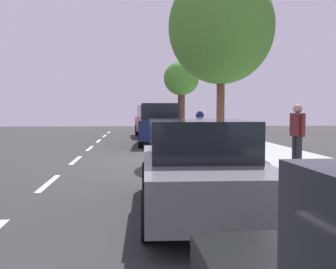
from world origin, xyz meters
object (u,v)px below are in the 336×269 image
(parked_sedan_grey_second, at_px, (198,167))
(cyclist_with_backpack, at_px, (201,133))
(street_tree_far_end, at_px, (181,80))
(parked_suv_dark_blue_mid, at_px, (160,124))
(parked_suv_red_far, at_px, (152,120))
(pedestrian_on_phone, at_px, (297,132))
(street_tree_mid_block, at_px, (221,28))
(bicycle_at_curb, at_px, (191,152))

(parked_sedan_grey_second, height_order, cyclist_with_backpack, cyclist_with_backpack)
(parked_sedan_grey_second, height_order, street_tree_far_end, street_tree_far_end)
(parked_suv_dark_blue_mid, bearing_deg, parked_suv_red_far, 91.02)
(parked_suv_red_far, distance_m, street_tree_far_end, 3.62)
(street_tree_far_end, bearing_deg, parked_suv_dark_blue_mid, -104.51)
(pedestrian_on_phone, bearing_deg, street_tree_mid_block, 106.20)
(parked_suv_red_far, height_order, street_tree_far_end, street_tree_far_end)
(bicycle_at_curb, distance_m, street_tree_far_end, 14.65)
(street_tree_mid_block, height_order, pedestrian_on_phone, street_tree_mid_block)
(street_tree_mid_block, distance_m, pedestrian_on_phone, 5.50)
(parked_sedan_grey_second, bearing_deg, street_tree_mid_block, 75.37)
(parked_sedan_grey_second, distance_m, street_tree_far_end, 20.50)
(bicycle_at_curb, relative_size, street_tree_mid_block, 0.22)
(parked_suv_red_far, xyz_separation_m, cyclist_with_backpack, (0.88, -13.23, -0.03))
(street_tree_far_end, bearing_deg, cyclist_with_backpack, -94.33)
(pedestrian_on_phone, bearing_deg, bicycle_at_curb, 139.57)
(parked_suv_red_far, xyz_separation_m, pedestrian_on_phone, (3.18, -14.92, 0.08))
(street_tree_mid_block, distance_m, street_tree_far_end, 12.33)
(street_tree_mid_block, relative_size, street_tree_far_end, 1.36)
(bicycle_at_curb, height_order, cyclist_with_backpack, cyclist_with_backpack)
(parked_sedan_grey_second, relative_size, cyclist_with_backpack, 2.69)
(parked_sedan_grey_second, height_order, street_tree_mid_block, street_tree_mid_block)
(bicycle_at_curb, relative_size, pedestrian_on_phone, 0.87)
(parked_suv_dark_blue_mid, bearing_deg, street_tree_mid_block, -69.20)
(street_tree_far_end, relative_size, pedestrian_on_phone, 2.85)
(parked_sedan_grey_second, xyz_separation_m, street_tree_far_end, (2.06, 20.18, 2.93))
(parked_sedan_grey_second, xyz_separation_m, parked_suv_dark_blue_mid, (0.17, 12.87, 0.27))
(parked_suv_red_far, bearing_deg, cyclist_with_backpack, -86.18)
(parked_sedan_grey_second, relative_size, street_tree_mid_block, 0.68)
(street_tree_mid_block, relative_size, pedestrian_on_phone, 3.89)
(parked_suv_dark_blue_mid, height_order, parked_suv_red_far, same)
(cyclist_with_backpack, xyz_separation_m, street_tree_mid_block, (1.11, 2.38, 3.62))
(street_tree_far_end, height_order, pedestrian_on_phone, street_tree_far_end)
(parked_suv_red_far, bearing_deg, street_tree_mid_block, -79.58)
(bicycle_at_curb, height_order, street_tree_far_end, street_tree_far_end)
(parked_suv_red_far, bearing_deg, parked_suv_dark_blue_mid, -88.98)
(parked_suv_red_far, relative_size, pedestrian_on_phone, 2.88)
(parked_suv_dark_blue_mid, bearing_deg, street_tree_far_end, 75.49)
(parked_suv_red_far, bearing_deg, pedestrian_on_phone, -77.98)
(parked_sedan_grey_second, height_order, pedestrian_on_phone, pedestrian_on_phone)
(parked_suv_dark_blue_mid, height_order, street_tree_far_end, street_tree_far_end)
(bicycle_at_curb, height_order, street_tree_mid_block, street_tree_mid_block)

